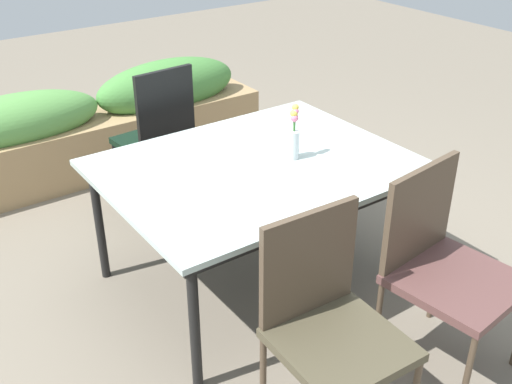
% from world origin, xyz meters
% --- Properties ---
extents(ground_plane, '(12.00, 12.00, 0.00)m').
position_xyz_m(ground_plane, '(0.00, 0.00, 0.00)').
color(ground_plane, '#756B5B').
extents(dining_table, '(1.51, 1.18, 0.72)m').
position_xyz_m(dining_table, '(0.03, -0.03, 0.67)').
color(dining_table, '#B2C6C1').
rests_on(dining_table, ground).
extents(chair_far_side, '(0.44, 0.44, 1.00)m').
position_xyz_m(chair_far_side, '(-0.04, 0.93, 0.56)').
color(chair_far_side, black).
rests_on(chair_far_side, ground).
extents(chair_near_left, '(0.48, 0.48, 0.94)m').
position_xyz_m(chair_near_left, '(-0.30, -0.98, 0.53)').
color(chair_near_left, '#494230').
rests_on(chair_near_left, ground).
extents(chair_near_right, '(0.55, 0.55, 0.93)m').
position_xyz_m(chair_near_right, '(0.37, -0.98, 0.53)').
color(chair_near_right, brown).
rests_on(chair_near_right, ground).
extents(flower_vase, '(0.07, 0.07, 0.29)m').
position_xyz_m(flower_vase, '(0.23, -0.08, 0.83)').
color(flower_vase, silver).
rests_on(flower_vase, dining_table).
extents(planter_box, '(2.53, 0.45, 0.74)m').
position_xyz_m(planter_box, '(-0.09, 1.76, 0.35)').
color(planter_box, '#9E7F56').
rests_on(planter_box, ground).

